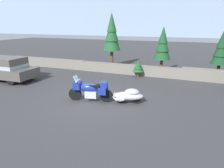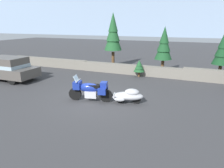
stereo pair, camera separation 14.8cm
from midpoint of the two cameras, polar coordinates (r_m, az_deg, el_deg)
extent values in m
plane|color=#38383A|center=(10.91, -4.62, -4.39)|extent=(80.00, 80.00, 0.00)
cube|color=slate|center=(20.19, -17.01, 5.81)|extent=(8.00, 0.50, 0.80)
cube|color=slate|center=(16.39, 5.31, 4.07)|extent=(8.00, 0.56, 0.76)
cube|color=#7F93AD|center=(105.50, 20.90, 17.63)|extent=(240.00, 80.00, 16.00)
cylinder|color=black|center=(10.92, -9.84, -2.72)|extent=(0.67, 0.28, 0.66)
cylinder|color=black|center=(10.50, -1.30, -3.25)|extent=(0.67, 0.28, 0.66)
cube|color=silver|center=(10.65, -5.40, -2.75)|extent=(0.68, 0.56, 0.36)
ellipsoid|color=navy|center=(10.58, -5.97, -1.03)|extent=(1.27, 0.69, 0.48)
cube|color=navy|center=(10.72, -9.21, -0.24)|extent=(0.47, 0.59, 0.40)
cube|color=#9EB7C6|center=(10.65, -9.55, 1.47)|extent=(0.28, 0.47, 0.34)
cube|color=black|center=(10.47, -4.41, -0.59)|extent=(0.63, 0.47, 0.16)
cube|color=navy|center=(10.34, -1.86, -0.19)|extent=(0.40, 0.46, 0.28)
cube|color=navy|center=(10.16, -2.46, -2.17)|extent=(0.43, 0.24, 0.32)
cube|color=navy|center=(10.71, -1.79, -1.16)|extent=(0.43, 0.24, 0.32)
cylinder|color=silver|center=(10.64, -9.01, 0.93)|extent=(0.19, 0.69, 0.04)
cylinder|color=silver|center=(10.83, -9.65, -1.48)|extent=(0.26, 0.12, 0.54)
cylinder|color=black|center=(10.43, 2.68, -4.05)|extent=(0.45, 0.19, 0.44)
cylinder|color=black|center=(10.37, 7.22, -4.29)|extent=(0.45, 0.19, 0.44)
ellipsoid|color=#B2B2B7|center=(10.34, 4.97, -3.34)|extent=(1.61, 0.99, 0.40)
ellipsoid|color=#B2B2B7|center=(10.26, 6.00, -2.23)|extent=(0.83, 0.71, 0.32)
cube|color=silver|center=(10.42, 1.07, -3.23)|extent=(0.13, 0.33, 0.24)
ellipsoid|color=#B2B2B7|center=(10.11, 2.46, -4.35)|extent=(0.54, 0.25, 0.20)
ellipsoid|color=#B2B2B7|center=(10.71, 2.90, -3.15)|extent=(0.54, 0.25, 0.20)
cylinder|color=silver|center=(10.51, -1.04, -3.57)|extent=(0.69, 0.20, 0.05)
cylinder|color=black|center=(18.24, -28.51, 3.26)|extent=(0.68, 0.23, 0.68)
cylinder|color=black|center=(14.98, -25.81, 1.14)|extent=(0.68, 0.23, 0.68)
cylinder|color=black|center=(16.11, -21.58, 2.61)|extent=(0.68, 0.23, 0.68)
cube|color=#514C47|center=(16.54, -27.42, 3.21)|extent=(4.84, 2.05, 0.64)
cube|color=#514C47|center=(16.25, -27.16, 5.45)|extent=(2.67, 1.77, 0.70)
cube|color=#9EB7C6|center=(16.29, -27.05, 4.66)|extent=(2.72, 1.81, 0.24)
cylinder|color=brown|center=(18.90, 0.52, 6.78)|extent=(0.27, 0.27, 1.40)
cone|color=#1E5128|center=(18.67, 0.54, 12.82)|extent=(1.56, 1.56, 2.22)
cone|color=#1E5128|center=(18.64, 0.54, 14.87)|extent=(1.21, 1.21, 1.94)
cone|color=#1E5128|center=(18.63, 0.55, 16.93)|extent=(0.86, 0.86, 1.66)
cylinder|color=brown|center=(16.74, 14.10, 4.45)|extent=(0.24, 0.24, 1.07)
cone|color=#194723|center=(16.51, 14.47, 9.63)|extent=(1.33, 1.33, 1.70)
cone|color=#194723|center=(16.46, 14.60, 11.39)|extent=(1.03, 1.03, 1.48)
cone|color=#194723|center=(16.43, 14.73, 13.16)|extent=(0.73, 0.73, 1.27)
cylinder|color=brown|center=(16.62, 27.98, 2.77)|extent=(0.23, 0.23, 0.99)
cone|color=#143D1E|center=(16.39, 28.64, 7.55)|extent=(1.27, 1.27, 1.56)
cone|color=#143D1E|center=(16.34, 28.86, 9.17)|extent=(0.98, 0.98, 1.37)
cone|color=#143D1E|center=(16.30, 29.09, 10.80)|extent=(0.70, 0.70, 1.17)
cylinder|color=brown|center=(15.68, 7.77, 2.69)|extent=(0.16, 0.16, 0.37)
cone|color=#1E5128|center=(15.57, 7.84, 4.56)|extent=(0.82, 0.82, 0.58)
cone|color=#1E5128|center=(15.53, 7.86, 5.19)|extent=(0.64, 0.64, 0.51)
cone|color=#1E5128|center=(15.50, 7.89, 5.83)|extent=(0.45, 0.45, 0.44)
camera|label=1|loc=(0.07, -89.60, 0.12)|focal=32.79mm
camera|label=2|loc=(0.07, 90.40, -0.12)|focal=32.79mm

